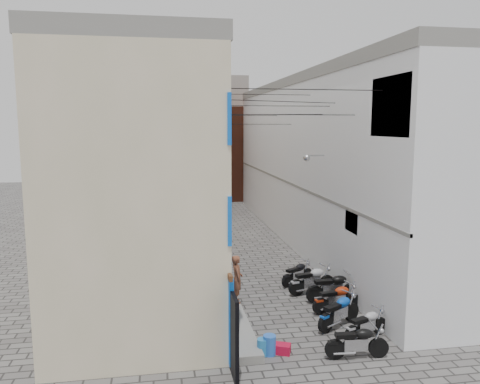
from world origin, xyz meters
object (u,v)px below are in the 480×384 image
motorcycle_d (337,297)px  person_a (237,279)px  motorcycle_e (333,286)px  water_jug_far (269,345)px  red_crate (283,349)px  motorcycle_g (297,272)px  motorcycle_f (312,279)px  water_jug_near (262,347)px  person_b (223,252)px  motorcycle_a (357,340)px  motorcycle_c (339,310)px  motorcycle_b (367,323)px

motorcycle_d → person_a: 3.53m
motorcycle_e → water_jug_far: motorcycle_e is taller
red_crate → motorcycle_g: bearing=69.3°
motorcycle_f → water_jug_near: (-2.96, -4.49, -0.34)m
person_b → person_a: bearing=-141.1°
motorcycle_a → motorcycle_d: motorcycle_d is taller
motorcycle_c → water_jug_far: bearing=-92.7°
motorcycle_g → water_jug_near: bearing=-57.4°
motorcycle_a → water_jug_far: bearing=-99.7°
water_jug_near → red_crate: water_jug_near is taller
water_jug_near → red_crate: 0.60m
motorcycle_a → motorcycle_b: (0.80, 1.11, -0.03)m
water_jug_far → red_crate: 0.41m
person_a → water_jug_far: 3.58m
motorcycle_g → water_jug_near: (-2.71, -5.61, -0.26)m
motorcycle_d → motorcycle_g: size_ratio=1.08×
motorcycle_c → red_crate: (-2.26, -1.43, -0.43)m
motorcycle_c → motorcycle_f: (0.11, 3.06, 0.01)m
motorcycle_c → motorcycle_g: motorcycle_c is taller
motorcycle_b → water_jug_near: 3.40m
motorcycle_e → person_b: 5.06m
motorcycle_d → water_jug_far: motorcycle_d is taller
water_jug_far → motorcycle_f: bearing=58.5°
water_jug_far → water_jug_near: bearing=180.0°
motorcycle_b → person_b: 7.47m
motorcycle_e → person_a: (-3.60, -0.06, 0.50)m
red_crate → person_a: bearing=102.1°
motorcycle_b → motorcycle_c: (-0.50, 0.95, 0.08)m
motorcycle_a → person_a: person_a is taller
water_jug_far → person_a: bearing=95.8°
motorcycle_b → motorcycle_d: (-0.13, 2.11, 0.05)m
motorcycle_d → motorcycle_c: bearing=-29.2°
water_jug_far → motorcycle_d: bearing=40.7°
motorcycle_a → motorcycle_c: (0.30, 2.06, 0.05)m
motorcycle_c → motorcycle_e: (0.60, 2.10, 0.03)m
motorcycle_c → motorcycle_g: size_ratio=1.13×
person_b → motorcycle_a: bearing=-121.7°
motorcycle_g → motorcycle_f: bearing=-19.0°
motorcycle_c → red_crate: bearing=-88.8°
motorcycle_a → motorcycle_b: 1.37m
motorcycle_b → water_jug_far: motorcycle_b is taller
motorcycle_c → motorcycle_g: (-0.14, 4.18, -0.07)m
motorcycle_a → motorcycle_f: motorcycle_f is taller
motorcycle_b → motorcycle_e: 3.05m
motorcycle_a → motorcycle_g: bearing=-176.3°
person_b → water_jug_far: bearing=-138.2°
person_b → red_crate: person_b is taller
motorcycle_f → motorcycle_e: bearing=13.1°
motorcycle_d → motorcycle_f: (-0.26, 1.90, 0.04)m
motorcycle_a → motorcycle_c: size_ratio=0.92×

